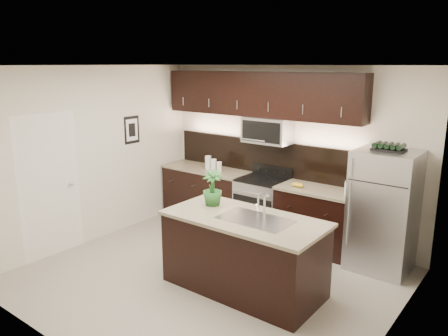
# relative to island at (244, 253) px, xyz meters

# --- Properties ---
(ground) EXTENTS (4.50, 4.50, 0.00)m
(ground) POSITION_rel_island_xyz_m (-0.54, -0.04, -0.47)
(ground) COLOR gray
(ground) RESTS_ON ground
(room_walls) EXTENTS (4.52, 4.02, 2.71)m
(room_walls) POSITION_rel_island_xyz_m (-0.65, -0.07, 1.22)
(room_walls) COLOR beige
(room_walls) RESTS_ON ground
(counter_run) EXTENTS (3.51, 0.65, 0.94)m
(counter_run) POSITION_rel_island_xyz_m (-0.99, 1.65, -0.00)
(counter_run) COLOR black
(counter_run) RESTS_ON ground
(upper_fixtures) EXTENTS (3.49, 0.40, 1.66)m
(upper_fixtures) POSITION_rel_island_xyz_m (-0.97, 1.80, 1.67)
(upper_fixtures) COLOR black
(upper_fixtures) RESTS_ON counter_run
(island) EXTENTS (1.96, 0.96, 0.94)m
(island) POSITION_rel_island_xyz_m (0.00, 0.00, 0.00)
(island) COLOR black
(island) RESTS_ON ground
(sink_faucet) EXTENTS (0.84, 0.50, 0.28)m
(sink_faucet) POSITION_rel_island_xyz_m (0.15, 0.01, 0.48)
(sink_faucet) COLOR silver
(sink_faucet) RESTS_ON island
(refrigerator) EXTENTS (0.79, 0.71, 1.63)m
(refrigerator) POSITION_rel_island_xyz_m (1.14, 1.59, 0.34)
(refrigerator) COLOR #B2B2B7
(refrigerator) RESTS_ON ground
(wine_rack) EXTENTS (0.40, 0.25, 0.10)m
(wine_rack) POSITION_rel_island_xyz_m (1.14, 1.59, 1.21)
(wine_rack) COLOR black
(wine_rack) RESTS_ON refrigerator
(plant) EXTENTS (0.34, 0.34, 0.46)m
(plant) POSITION_rel_island_xyz_m (-0.59, 0.13, 0.70)
(plant) COLOR #235923
(plant) RESTS_ON island
(canisters) EXTENTS (0.35, 0.11, 0.24)m
(canisters) POSITION_rel_island_xyz_m (-1.78, 1.60, 0.57)
(canisters) COLOR silver
(canisters) RESTS_ON counter_run
(french_press) EXTENTS (0.10, 0.10, 0.28)m
(french_press) POSITION_rel_island_xyz_m (0.63, 1.60, 0.57)
(french_press) COLOR silver
(french_press) RESTS_ON counter_run
(bananas) EXTENTS (0.21, 0.17, 0.06)m
(bananas) POSITION_rel_island_xyz_m (-0.16, 1.57, 0.50)
(bananas) COLOR gold
(bananas) RESTS_ON counter_run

